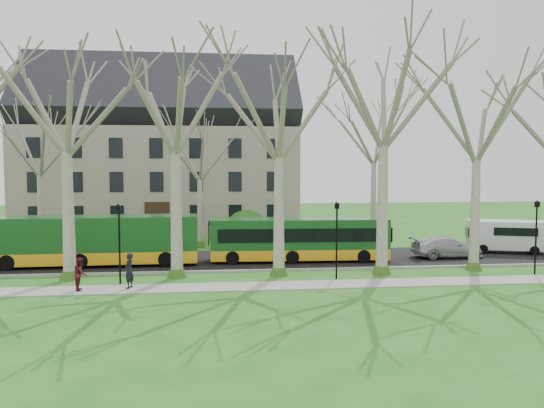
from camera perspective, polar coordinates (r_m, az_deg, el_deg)
The scene contains 15 objects.
ground at distance 30.85m, azimuth -4.52°, elevation -7.89°, with size 120.00×120.00×0.00m, color #23691E.
sidewalk at distance 28.40m, azimuth -4.37°, elevation -8.88°, with size 70.00×2.00×0.06m, color gray.
road at distance 36.24m, azimuth -4.78°, elevation -6.04°, with size 80.00×8.00×0.06m, color black.
curb at distance 32.30m, azimuth -4.60°, elevation -7.22°, with size 80.00×0.25×0.14m, color #A5A39E.
building at distance 54.44m, azimuth -11.68°, elevation 5.77°, with size 26.50×12.20×16.00m.
tree_row_verge at distance 30.48m, azimuth -4.61°, elevation 5.21°, with size 49.00×7.00×14.00m.
tree_row_far at distance 41.17m, azimuth -6.88°, elevation 3.51°, with size 33.00×7.00×12.00m.
lamp_row at distance 29.43m, azimuth -4.49°, elevation -3.39°, with size 36.22×0.22×4.30m.
hedges at distance 44.66m, azimuth -11.06°, elevation -2.92°, with size 30.60×8.60×2.00m.
bus_lead at distance 35.82m, azimuth -18.53°, elevation -3.68°, with size 13.01×2.71×3.25m, color #164D1C, non-canonical shape.
bus_follow at distance 35.61m, azimuth 2.96°, elevation -3.77°, with size 11.76×2.45×2.94m, color #164D1C, non-canonical shape.
sedan at distance 38.92m, azimuth 18.28°, elevation -4.42°, with size 2.01×4.94×1.43m, color #B4B4B9.
van_a at distance 42.54m, azimuth 23.88°, elevation -3.24°, with size 5.37×1.95×2.34m, color silver, non-canonical shape.
pedestrian_a at distance 28.72m, azimuth -15.13°, elevation -6.94°, with size 0.67×0.44×1.83m, color black.
pedestrian_b at distance 29.01m, azimuth -19.91°, elevation -7.08°, with size 0.82×0.64×1.68m, color #52121C.
Camera 1 is at (-0.85, -30.17, 6.40)m, focal length 35.00 mm.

